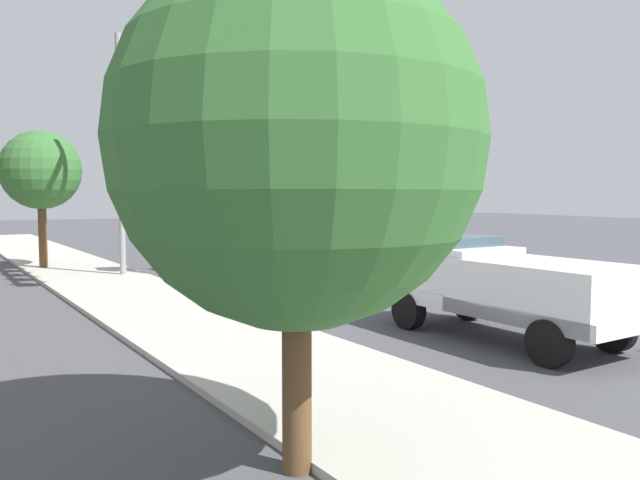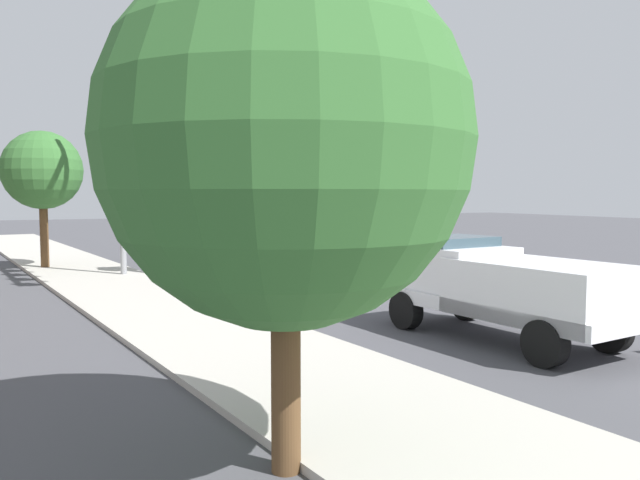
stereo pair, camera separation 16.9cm
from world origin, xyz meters
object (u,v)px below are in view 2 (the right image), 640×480
(service_pickup_truck, at_px, (502,286))
(traffic_cone_mid_front, at_px, (254,256))
(utility_bucket_truck, at_px, (263,235))
(passing_minivan, at_px, (283,235))
(traffic_signal_mast, at_px, (139,98))

(service_pickup_truck, bearing_deg, traffic_cone_mid_front, 0.10)
(utility_bucket_truck, height_order, passing_minivan, utility_bucket_truck)
(utility_bucket_truck, height_order, traffic_signal_mast, traffic_signal_mast)
(passing_minivan, relative_size, traffic_signal_mast, 0.58)
(utility_bucket_truck, distance_m, passing_minivan, 9.96)
(traffic_cone_mid_front, height_order, traffic_signal_mast, traffic_signal_mast)
(traffic_cone_mid_front, xyz_separation_m, traffic_signal_mast, (-3.48, 5.17, 5.72))
(traffic_cone_mid_front, distance_m, traffic_signal_mast, 8.46)
(utility_bucket_truck, distance_m, service_pickup_truck, 10.56)
(traffic_cone_mid_front, bearing_deg, utility_bucket_truck, 164.16)
(utility_bucket_truck, relative_size, service_pickup_truck, 1.45)
(passing_minivan, xyz_separation_m, traffic_cone_mid_front, (-4.55, 3.16, -0.55))
(service_pickup_truck, xyz_separation_m, passing_minivan, (19.38, -3.14, -0.15))
(traffic_signal_mast, bearing_deg, utility_bucket_truck, -102.69)
(traffic_cone_mid_front, bearing_deg, service_pickup_truck, -179.90)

